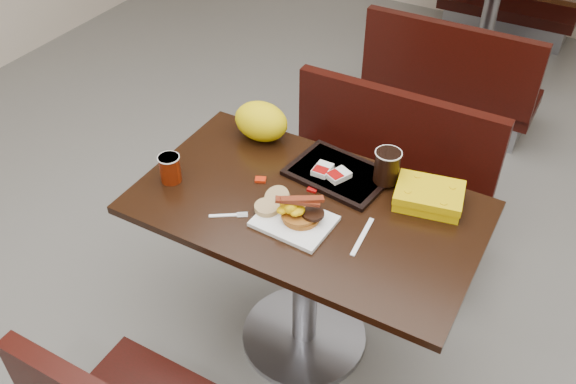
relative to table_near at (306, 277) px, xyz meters
The scene contains 23 objects.
floor 0.38m from the table_near, ahead, with size 6.00×7.00×0.01m, color slate.
table_near is the anchor object (origin of this frame).
bench_near_n 0.70m from the table_near, 90.00° to the left, with size 1.00×0.46×0.72m, color black, non-canonical shape.
table_far 2.60m from the table_near, 90.00° to the left, with size 1.20×0.70×0.75m, color black, non-canonical shape.
bench_far_s 1.90m from the table_near, 90.00° to the left, with size 1.00×0.46×0.72m, color black, non-canonical shape.
platter 0.40m from the table_near, 87.03° to the right, with size 0.25×0.19×0.01m, color white.
pancake_stack 0.41m from the table_near, 76.05° to the right, with size 0.13×0.13×0.03m, color #9B4B19.
sausage_patty 0.43m from the table_near, 52.07° to the right, with size 0.07×0.07×0.01m, color black.
scrambled_eggs 0.45m from the table_near, 93.44° to the right, with size 0.09×0.07×0.04m, color yellow.
bacon_strips 0.48m from the table_near, 82.80° to the right, with size 0.15×0.06×0.01m, color #400406, non-canonical shape.
muffin_bottom 0.43m from the table_near, 133.30° to the right, with size 0.09×0.09×0.02m, color tan.
muffin_top 0.42m from the table_near, 147.80° to the right, with size 0.09×0.09×0.02m, color tan.
coffee_cup_near 0.66m from the table_near, 166.15° to the right, with size 0.07×0.07×0.10m, color #8F2305.
fork 0.48m from the table_near, 139.05° to the right, with size 0.13×0.02×0.00m, color white, non-canonical shape.
knife 0.45m from the table_near, 13.86° to the right, with size 0.19×0.02×0.00m, color white.
condiment_syrup 0.44m from the table_near, behind, with size 0.04×0.03×0.01m, color #AE1E07.
condiment_ketchup 0.39m from the table_near, 104.38° to the left, with size 0.04×0.03×0.01m, color #8C0504.
tray 0.43m from the table_near, 82.73° to the left, with size 0.35×0.25×0.02m, color black.
hashbrown_sleeve_left 0.44m from the table_near, 99.31° to the left, with size 0.06×0.08×0.02m, color silver.
hashbrown_sleeve_right 0.44m from the table_near, 77.31° to the left, with size 0.06×0.08×0.02m, color silver.
coffee_cup_far 0.55m from the table_near, 50.96° to the left, with size 0.09×0.09×0.12m, color black.
clamshell 0.58m from the table_near, 30.08° to the left, with size 0.23×0.17×0.06m, color #D5AD03.
paper_bag 0.63m from the table_near, 142.18° to the left, with size 0.22×0.16×0.15m, color yellow.
Camera 1 is at (0.73, -1.45, 2.16)m, focal length 38.69 mm.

